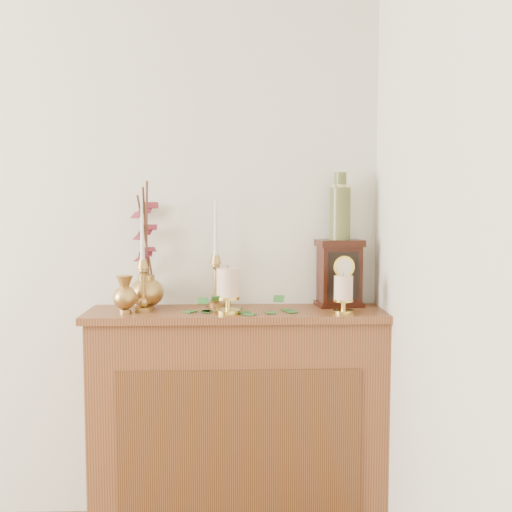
{
  "coord_description": "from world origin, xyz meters",
  "views": [
    {
      "loc": [
        1.39,
        -0.34,
        1.36
      ],
      "look_at": [
        1.47,
        2.05,
        1.16
      ],
      "focal_mm": 42.0,
      "sensor_mm": 36.0,
      "label": 1
    }
  ],
  "objects_px": {
    "ginger_jar": "(146,251)",
    "mantel_clock": "(339,274)",
    "candlestick_center": "(216,272)",
    "bud_vase": "(125,295)",
    "candlestick_left": "(143,277)",
    "ceramic_vase": "(340,210)"
  },
  "relations": [
    {
      "from": "ginger_jar",
      "to": "mantel_clock",
      "type": "xyz_separation_m",
      "value": [
        0.82,
        -0.01,
        -0.1
      ]
    },
    {
      "from": "candlestick_center",
      "to": "ginger_jar",
      "type": "distance_m",
      "value": 0.31
    },
    {
      "from": "bud_vase",
      "to": "ginger_jar",
      "type": "relative_size",
      "value": 0.29
    },
    {
      "from": "candlestick_left",
      "to": "candlestick_center",
      "type": "height_order",
      "value": "candlestick_center"
    },
    {
      "from": "bud_vase",
      "to": "mantel_clock",
      "type": "relative_size",
      "value": 0.54
    },
    {
      "from": "candlestick_left",
      "to": "bud_vase",
      "type": "relative_size",
      "value": 2.85
    },
    {
      "from": "candlestick_left",
      "to": "mantel_clock",
      "type": "bearing_deg",
      "value": 7.12
    },
    {
      "from": "candlestick_left",
      "to": "bud_vase",
      "type": "xyz_separation_m",
      "value": [
        -0.06,
        -0.05,
        -0.07
      ]
    },
    {
      "from": "ginger_jar",
      "to": "mantel_clock",
      "type": "bearing_deg",
      "value": -0.81
    },
    {
      "from": "ginger_jar",
      "to": "candlestick_center",
      "type": "bearing_deg",
      "value": -1.89
    },
    {
      "from": "bud_vase",
      "to": "ceramic_vase",
      "type": "bearing_deg",
      "value": 9.8
    },
    {
      "from": "candlestick_center",
      "to": "candlestick_left",
      "type": "bearing_deg",
      "value": -160.35
    },
    {
      "from": "candlestick_left",
      "to": "bud_vase",
      "type": "distance_m",
      "value": 0.1
    },
    {
      "from": "bud_vase",
      "to": "ginger_jar",
      "type": "height_order",
      "value": "ginger_jar"
    },
    {
      "from": "bud_vase",
      "to": "ceramic_vase",
      "type": "xyz_separation_m",
      "value": [
        0.88,
        0.15,
        0.34
      ]
    },
    {
      "from": "candlestick_left",
      "to": "bud_vase",
      "type": "bearing_deg",
      "value": -143.64
    },
    {
      "from": "candlestick_center",
      "to": "ginger_jar",
      "type": "height_order",
      "value": "ginger_jar"
    },
    {
      "from": "bud_vase",
      "to": "mantel_clock",
      "type": "xyz_separation_m",
      "value": [
        0.88,
        0.15,
        0.06
      ]
    },
    {
      "from": "ceramic_vase",
      "to": "ginger_jar",
      "type": "bearing_deg",
      "value": 179.37
    },
    {
      "from": "bud_vase",
      "to": "mantel_clock",
      "type": "bearing_deg",
      "value": 9.63
    },
    {
      "from": "ceramic_vase",
      "to": "bud_vase",
      "type": "bearing_deg",
      "value": -170.2
    },
    {
      "from": "candlestick_left",
      "to": "ginger_jar",
      "type": "relative_size",
      "value": 0.82
    }
  ]
}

